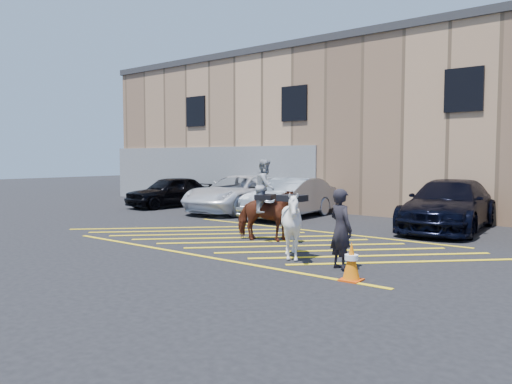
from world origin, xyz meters
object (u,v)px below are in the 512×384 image
Objects in this scene: car_blue_suv at (449,205)px; mounted_bay at (265,208)px; saddled_white at (292,225)px; car_black_suv at (170,192)px; handler at (341,229)px; car_white_pickup at (239,194)px; car_silver_sedan at (290,198)px; traffic_cone at (351,261)px.

mounted_bay reaches higher than car_blue_suv.
car_black_suv is at bearing 150.61° from saddled_white.
mounted_bay is 1.44× the size of saddled_white.
handler reaches higher than car_blue_suv.
handler is 1.38m from saddled_white.
car_black_suv is 14.04m from handler.
saddled_white is (-1.28, -6.87, -0.01)m from car_blue_suv.
car_white_pickup reaches higher than car_silver_sedan.
car_blue_suv reaches higher than car_black_suv.
car_blue_suv reaches higher than car_white_pickup.
handler is at bearing 131.13° from traffic_cone.
car_white_pickup reaches higher than traffic_cone.
car_white_pickup is 2.46× the size of mounted_bay.
handler reaches higher than car_white_pickup.
car_black_suv is at bearing 151.21° from traffic_cone.
car_silver_sedan is 2.96× the size of saddled_white.
car_blue_suv reaches higher than traffic_cone.
traffic_cone is (13.08, -7.19, -0.35)m from car_black_suv.
car_blue_suv is at bearing -65.40° from handler.
car_blue_suv is at bearing 95.12° from traffic_cone.
handler is 3.74m from mounted_bay.
car_blue_suv is (5.75, 0.53, 0.03)m from car_silver_sedan.
car_white_pickup is 8.55m from car_blue_suv.
car_silver_sedan is 5.44m from mounted_bay.
car_white_pickup is 11.97m from traffic_cone.
traffic_cone is (9.24, -7.59, -0.40)m from car_white_pickup.
mounted_bay is at bearing -4.10° from handler.
mounted_bay is at bearing -48.08° from car_white_pickup.
car_white_pickup is at bearing 137.49° from saddled_white.
mounted_bay is at bearing -65.07° from car_silver_sedan.
car_black_suv is at bearing 152.75° from mounted_bay.
car_blue_suv is 6.99m from saddled_white.
mounted_bay reaches higher than handler.
traffic_cone is (0.62, -0.71, -0.47)m from handler.
car_blue_suv is 3.28× the size of handler.
car_white_pickup is at bearing 140.59° from traffic_cone.
car_white_pickup is 7.56× the size of traffic_cone.
car_black_suv is 14.93m from traffic_cone.
traffic_cone is at bearing -21.60° from car_black_suv.
car_black_suv is 0.77× the size of car_blue_suv.
saddled_white reaches higher than traffic_cone.
saddled_white is (7.26, -6.66, 0.02)m from car_white_pickup.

